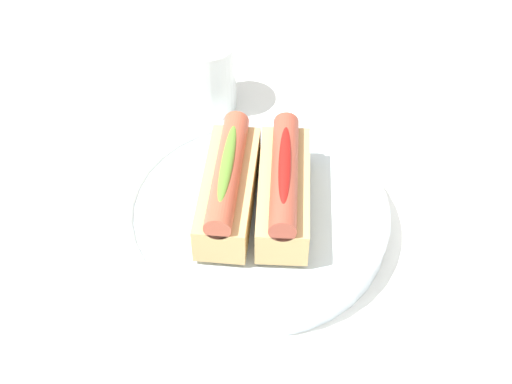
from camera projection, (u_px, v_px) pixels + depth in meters
ground_plane at (267, 239)px, 0.76m from camera, size 2.40×2.40×0.00m
serving_bowl at (256, 216)px, 0.76m from camera, size 0.27×0.27×0.03m
hotdog_front at (228, 186)px, 0.72m from camera, size 0.16×0.09×0.06m
hotdog_back at (284, 187)px, 0.72m from camera, size 0.16×0.08×0.06m
water_glass at (208, 78)px, 0.88m from camera, size 0.07×0.07×0.09m
napkin_box at (471, 364)px, 0.57m from camera, size 0.12×0.06×0.15m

